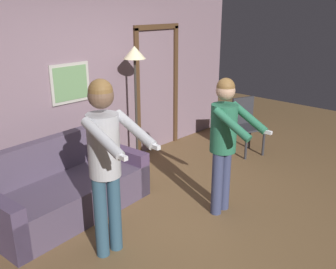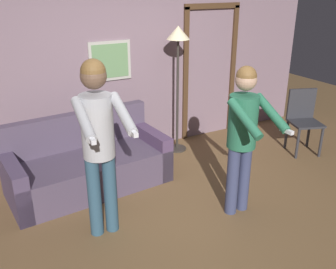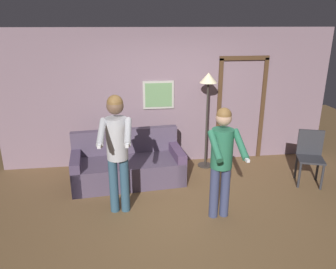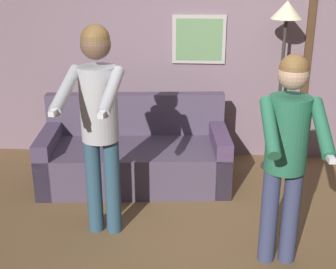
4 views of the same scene
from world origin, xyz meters
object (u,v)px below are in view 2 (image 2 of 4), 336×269
at_px(person_standing_left, 98,134).
at_px(person_standing_right, 243,130).
at_px(couch, 88,166).
at_px(dining_chair_distant, 303,117).
at_px(torchiere_lamp, 178,49).

bearing_deg(person_standing_left, person_standing_right, -13.24).
xyz_separation_m(couch, person_standing_right, (1.27, -1.32, 0.69)).
height_order(couch, person_standing_right, person_standing_right).
bearing_deg(person_standing_left, dining_chair_distant, 9.02).
xyz_separation_m(couch, torchiere_lamp, (1.51, 0.44, 1.23)).
xyz_separation_m(torchiere_lamp, person_standing_left, (-1.66, -1.42, -0.43)).
xyz_separation_m(person_standing_right, dining_chair_distant, (1.85, 0.85, -0.44)).
distance_m(person_standing_right, dining_chair_distant, 2.09).
distance_m(person_standing_left, dining_chair_distant, 3.36).
bearing_deg(couch, torchiere_lamp, 16.06).
relative_size(torchiere_lamp, person_standing_left, 1.03).
relative_size(person_standing_right, dining_chair_distant, 1.75).
relative_size(couch, torchiere_lamp, 1.08).
relative_size(torchiere_lamp, dining_chair_distant, 1.96).
height_order(torchiere_lamp, person_standing_left, torchiere_lamp).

